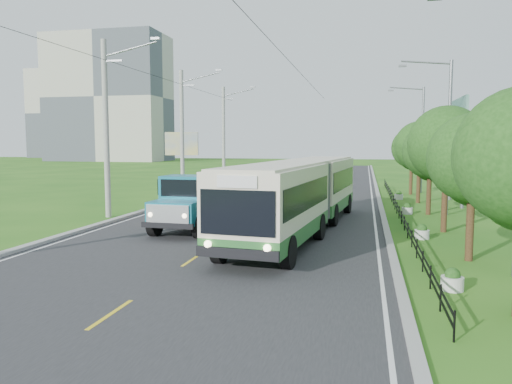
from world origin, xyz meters
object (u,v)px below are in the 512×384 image
(tree_back, at_px, (412,150))
(bus, at_px, (300,191))
(pole_mid, at_px, (182,132))
(tree_fifth, at_px, (420,149))
(planter_front, at_px, (452,281))
(streetlight_mid, at_px, (446,132))
(billboard_left, at_px, (182,148))
(planter_far, at_px, (399,196))
(pole_near, at_px, (107,128))
(pole_far, at_px, (224,135))
(tree_third, at_px, (447,148))
(dump_truck, at_px, (195,198))
(billboard_right, at_px, (458,127))
(tree_second, at_px, (473,163))
(planter_near, at_px, (422,232))
(streetlight_far, at_px, (420,135))
(tree_fourth, at_px, (431,154))
(planter_mid, at_px, (407,209))

(tree_back, height_order, bus, tree_back)
(pole_mid, height_order, tree_fifth, pole_mid)
(pole_mid, bearing_deg, bus, -51.90)
(planter_front, bearing_deg, streetlight_mid, 82.73)
(billboard_left, bearing_deg, streetlight_mid, -26.40)
(tree_fifth, bearing_deg, planter_far, 124.05)
(pole_near, height_order, pole_far, same)
(tree_third, xyz_separation_m, dump_truck, (-11.91, -1.92, -2.45))
(billboard_right, bearing_deg, pole_mid, 177.22)
(streetlight_mid, bearing_deg, billboard_right, 74.56)
(planter_front, bearing_deg, tree_second, 73.12)
(planter_far, bearing_deg, pole_near, -142.37)
(pole_far, distance_m, billboard_left, 9.17)
(tree_third, xyz_separation_m, planter_near, (-1.26, -2.14, -3.70))
(pole_far, xyz_separation_m, planter_front, (16.86, -35.00, -4.81))
(tree_back, distance_m, bus, 20.81)
(streetlight_mid, bearing_deg, tree_third, -97.64)
(tree_fifth, relative_size, bus, 0.33)
(planter_front, bearing_deg, streetlight_far, 86.11)
(pole_mid, height_order, tree_second, pole_mid)
(planter_near, distance_m, planter_far, 16.00)
(pole_mid, relative_size, tree_second, 1.89)
(tree_fifth, bearing_deg, tree_fourth, -90.00)
(tree_second, relative_size, streetlight_mid, 0.58)
(billboard_left, height_order, dump_truck, billboard_left)
(tree_fifth, height_order, tree_back, tree_fifth)
(pole_mid, xyz_separation_m, planter_far, (16.86, 1.00, -4.81))
(pole_near, relative_size, planter_mid, 14.93)
(billboard_right, bearing_deg, streetlight_mid, -105.44)
(pole_far, xyz_separation_m, bus, (11.34, -26.47, -3.10))
(tree_back, bearing_deg, planter_front, -92.56)
(pole_near, distance_m, streetlight_far, 26.80)
(planter_front, distance_m, planter_mid, 16.00)
(pole_far, bearing_deg, billboard_right, -32.30)
(pole_mid, xyz_separation_m, planter_near, (16.86, -15.00, -4.81))
(pole_far, bearing_deg, bus, -66.80)
(planter_mid, bearing_deg, pole_far, 131.59)
(tree_back, distance_m, streetlight_far, 2.37)
(tree_second, distance_m, tree_fourth, 12.00)
(tree_second, distance_m, tree_fifth, 18.00)
(planter_front, relative_size, planter_near, 1.00)
(planter_mid, bearing_deg, planter_far, 90.00)
(pole_far, height_order, streetlight_far, pole_far)
(pole_far, bearing_deg, planter_near, -58.01)
(pole_near, height_order, tree_third, pole_near)
(planter_near, xyz_separation_m, planter_far, (0.00, 16.00, 0.00))
(tree_third, xyz_separation_m, planter_front, (-1.26, -10.14, -3.70))
(tree_second, height_order, dump_truck, tree_second)
(streetlight_far, height_order, dump_truck, streetlight_far)
(pole_mid, relative_size, bus, 0.58)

